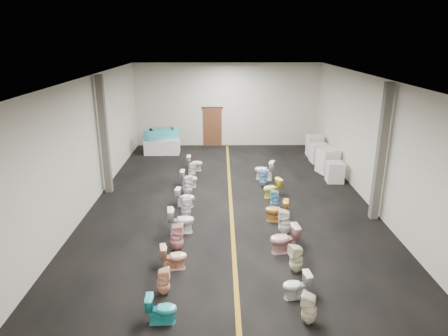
{
  "coord_description": "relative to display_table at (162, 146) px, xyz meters",
  "views": [
    {
      "loc": [
        -0.37,
        -13.67,
        5.81
      ],
      "look_at": [
        -0.24,
        1.0,
        0.96
      ],
      "focal_mm": 32.0,
      "sensor_mm": 36.0,
      "label": 1
    }
  ],
  "objects": [
    {
      "name": "back_door",
      "position": [
        2.59,
        1.59,
        0.65
      ],
      "size": [
        1.0,
        0.1,
        2.1
      ],
      "primitive_type": "cube",
      "color": "#562D19",
      "rests_on": "floor"
    },
    {
      "name": "ceiling",
      "position": [
        3.39,
        -6.35,
        4.1
      ],
      "size": [
        16.0,
        16.0,
        0.0
      ],
      "primitive_type": "plane",
      "rotation": [
        3.14,
        0.0,
        0.0
      ],
      "color": "black",
      "rests_on": "ground"
    },
    {
      "name": "toilet_left_2",
      "position": [
        1.8,
        -10.87,
        -0.05
      ],
      "size": [
        0.75,
        0.52,
        0.7
      ],
      "primitive_type": "imported",
      "rotation": [
        0.0,
        0.0,
        1.77
      ],
      "color": "#F2AC89",
      "rests_on": "floor"
    },
    {
      "name": "toilet_right_5",
      "position": [
        4.86,
        -8.07,
        -0.01
      ],
      "size": [
        0.82,
        0.55,
        0.77
      ],
      "primitive_type": "imported",
      "rotation": [
        0.0,
        0.0,
        -1.74
      ],
      "color": "orange",
      "rests_on": "floor"
    },
    {
      "name": "bathtub",
      "position": [
        -0.0,
        0.0,
        0.67
      ],
      "size": [
        1.8,
        1.03,
        0.55
      ],
      "rotation": [
        0.0,
        0.0,
        0.31
      ],
      "color": "#40AFBA",
      "rests_on": "display_table"
    },
    {
      "name": "toilet_left_0",
      "position": [
        1.77,
        -12.95,
        -0.06
      ],
      "size": [
        0.67,
        0.39,
        0.67
      ],
      "primitive_type": "imported",
      "rotation": [
        0.0,
        0.0,
        1.6
      ],
      "color": "#2BACB5",
      "rests_on": "floor"
    },
    {
      "name": "toilet_left_10",
      "position": [
        1.86,
        -2.81,
        -0.04
      ],
      "size": [
        0.72,
        0.45,
        0.71
      ],
      "primitive_type": "imported",
      "rotation": [
        0.0,
        0.0,
        1.5
      ],
      "color": "white",
      "rests_on": "floor"
    },
    {
      "name": "toilet_left_4",
      "position": [
        1.8,
        -8.84,
        0.02
      ],
      "size": [
        0.87,
        0.57,
        0.83
      ],
      "primitive_type": "imported",
      "rotation": [
        0.0,
        0.0,
        1.71
      ],
      "color": "silver",
      "rests_on": "floor"
    },
    {
      "name": "toilet_left_5",
      "position": [
        1.86,
        -7.8,
        -0.02
      ],
      "size": [
        0.42,
        0.41,
        0.74
      ],
      "primitive_type": "imported",
      "rotation": [
        0.0,
        0.0,
        1.84
      ],
      "color": "white",
      "rests_on": "floor"
    },
    {
      "name": "toilet_left_8",
      "position": [
        1.75,
        -4.86,
        -0.04
      ],
      "size": [
        0.72,
        0.45,
        0.7
      ],
      "primitive_type": "imported",
      "rotation": [
        0.0,
        0.0,
        1.48
      ],
      "color": "silver",
      "rests_on": "floor"
    },
    {
      "name": "toilet_left_3",
      "position": [
        1.78,
        -9.91,
        0.02
      ],
      "size": [
        0.38,
        0.37,
        0.82
      ],
      "primitive_type": "imported",
      "rotation": [
        0.0,
        0.0,
        1.57
      ],
      "color": "pink",
      "rests_on": "floor"
    },
    {
      "name": "appliance_crate_c",
      "position": [
        7.79,
        -1.57,
        0.05
      ],
      "size": [
        0.84,
        0.84,
        0.89
      ],
      "primitive_type": "cube",
      "rotation": [
        0.0,
        0.0,
        0.07
      ],
      "color": "silver",
      "rests_on": "floor"
    },
    {
      "name": "door_frame",
      "position": [
        2.59,
        1.6,
        1.72
      ],
      "size": [
        1.15,
        0.08,
        0.1
      ],
      "primitive_type": "cube",
      "color": "#331C11",
      "rests_on": "back_door"
    },
    {
      "name": "toilet_right_7",
      "position": [
        4.97,
        -5.98,
        -0.03
      ],
      "size": [
        0.8,
        0.63,
        0.72
      ],
      "primitive_type": "imported",
      "rotation": [
        0.0,
        0.0,
        -1.21
      ],
      "color": "#F5E44F",
      "rests_on": "floor"
    },
    {
      "name": "column_right",
      "position": [
        8.14,
        -7.85,
        1.85
      ],
      "size": [
        0.25,
        0.25,
        4.5
      ],
      "primitive_type": "cube",
      "color": "#59544C",
      "rests_on": "floor"
    },
    {
      "name": "toilet_right_1",
      "position": [
        4.77,
        -12.14,
        -0.06
      ],
      "size": [
        0.69,
        0.45,
        0.66
      ],
      "primitive_type": "imported",
      "rotation": [
        0.0,
        0.0,
        -1.43
      ],
      "color": "silver",
      "rests_on": "floor"
    },
    {
      "name": "aisle_stripe",
      "position": [
        3.39,
        -6.35,
        -0.39
      ],
      "size": [
        0.12,
        15.6,
        0.01
      ],
      "primitive_type": "cube",
      "color": "#8A6214",
      "rests_on": "floor"
    },
    {
      "name": "toilet_right_2",
      "position": [
        4.96,
        -11.06,
        -0.0
      ],
      "size": [
        0.44,
        0.44,
        0.78
      ],
      "primitive_type": "imported",
      "rotation": [
        0.0,
        0.0,
        -1.29
      ],
      "color": "beige",
      "rests_on": "floor"
    },
    {
      "name": "toilet_right_4",
      "position": [
        4.97,
        -9.01,
        0.02
      ],
      "size": [
        0.42,
        0.42,
        0.84
      ],
      "primitive_type": "imported",
      "rotation": [
        0.0,
        0.0,
        -1.68
      ],
      "color": "silver",
      "rests_on": "floor"
    },
    {
      "name": "toilet_left_6",
      "position": [
        1.76,
        -6.82,
        -0.05
      ],
      "size": [
        0.73,
        0.49,
        0.69
      ],
      "primitive_type": "imported",
      "rotation": [
        0.0,
        0.0,
        1.4
      ],
      "color": "white",
      "rests_on": "floor"
    },
    {
      "name": "appliance_crate_d",
      "position": [
        7.79,
        -0.5,
        0.14
      ],
      "size": [
        0.75,
        0.75,
        1.06
      ],
      "primitive_type": "cube",
      "rotation": [
        0.0,
        0.0,
        0.02
      ],
      "color": "silver",
      "rests_on": "floor"
    },
    {
      "name": "appliance_crate_b",
      "position": [
        7.79,
        -3.12,
        0.15
      ],
      "size": [
        0.99,
        0.99,
        1.08
      ],
      "primitive_type": "cube",
      "rotation": [
        0.0,
        0.0,
        0.31
      ],
      "color": "silver",
      "rests_on": "floor"
    },
    {
      "name": "toilet_right_3",
      "position": [
        4.8,
        -10.06,
        0.02
      ],
      "size": [
        0.88,
        0.59,
        0.83
      ],
      "primitive_type": "imported",
      "rotation": [
        0.0,
        0.0,
        -1.4
      ],
      "color": "#D49898",
      "rests_on": "floor"
    },
    {
      "name": "wall_back",
      "position": [
        3.39,
        1.65,
        1.85
      ],
      "size": [
        10.0,
        0.0,
        10.0
      ],
      "primitive_type": "plane",
      "rotation": [
        1.57,
        0.0,
        0.0
      ],
      "color": "beige",
      "rests_on": "ground"
    },
    {
      "name": "column_left",
      "position": [
        -1.36,
        -5.35,
        1.85
      ],
      "size": [
        0.25,
        0.25,
        4.5
      ],
      "primitive_type": "cube",
      "color": "#59544C",
      "rests_on": "floor"
    },
    {
      "name": "toilet_right_9",
      "position": [
        4.88,
        -4.02,
        0.02
      ],
      "size": [
        0.93,
        0.7,
        0.84
      ],
      "primitive_type": "imported",
      "rotation": [
        0.0,
        0.0,
        -1.89
      ],
      "color": "white",
      "rests_on": "floor"
    },
    {
      "name": "toilet_right_8",
      "position": [
        4.75,
        -4.93,
        -0.03
      ],
      "size": [
        0.44,
        0.43,
        0.73
      ],
      "primitive_type": "imported",
      "rotation": [
        0.0,
        0.0,
        -1.98
      ],
      "color": "#74A0D0",
      "rests_on": "floor"
    },
    {
      "name": "toilet_left_7",
      "position": [
        1.76,
        -5.81,
        0.01
      ],
      "size": [
        0.46,
        0.45,
        0.82
      ],
      "primitive_type": "imported",
      "rotation": [
        0.0,
        0.0,
        1.83
      ],
      "color": "white",
      "rests_on": "floor"
    },
    {
      "name": "display_table",
      "position": [
        0.0,
        0.0,
        0.0
      ],
      "size": [
        1.79,
        0.91,
        0.79
      ],
      "primitive_type": "cube",
      "rotation": [
        0.0,
        0.0,
        0.01
      ],
      "color": "white",
      "rests_on": "floor"
    },
    {
      "name": "toilet_right_6",
      "position": [
        4.93,
        -7.08,
        -0.04
      ],
      "size": [
        0.33,
        0.32,
        0.72
      ],
      "primitive_type": "imported",
      "rotation": [
        0.0,
        0.0,
        -1.57
      ],
      "color": "#66B5D8",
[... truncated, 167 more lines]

